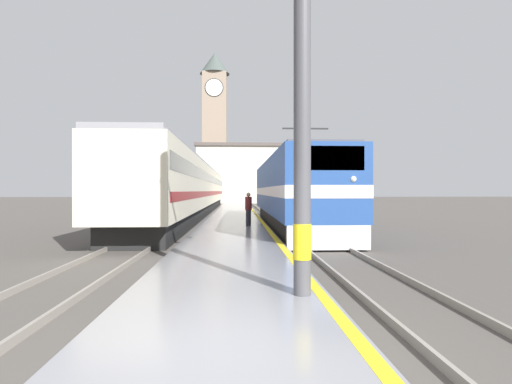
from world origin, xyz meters
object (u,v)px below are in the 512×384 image
passenger_train (196,189)px  person_on_platform (248,208)px  catenary_mast (305,83)px  locomotive_train (291,192)px  clock_tower (215,122)px

passenger_train → person_on_platform: bearing=-75.2°
catenary_mast → person_on_platform: catenary_mast is taller
locomotive_train → catenary_mast: bearing=-96.9°
passenger_train → person_on_platform: (4.19, -15.84, -1.08)m
locomotive_train → passenger_train: bearing=115.5°
clock_tower → passenger_train: bearing=-89.0°
locomotive_train → person_on_platform: 3.21m
catenary_mast → person_on_platform: size_ratio=4.36×
catenary_mast → clock_tower: bearing=94.4°
passenger_train → locomotive_train: bearing=-64.5°
locomotive_train → person_on_platform: size_ratio=10.90×
locomotive_train → clock_tower: bearing=97.4°
catenary_mast → person_on_platform: 13.56m
passenger_train → person_on_platform: size_ratio=27.74×
locomotive_train → clock_tower: clock_tower is taller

